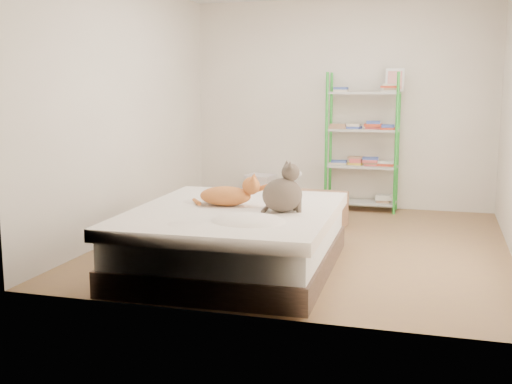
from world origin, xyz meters
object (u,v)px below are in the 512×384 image
(bed, at_px, (235,239))
(grey_cat, at_px, (282,188))
(cardboard_box, at_px, (320,210))
(white_bin, at_px, (261,190))
(shelf_unit, at_px, (363,144))
(orange_cat, at_px, (225,193))

(bed, distance_m, grey_cat, 0.63)
(grey_cat, bearing_deg, cardboard_box, -30.20)
(grey_cat, xyz_separation_m, white_bin, (-1.01, 2.94, -0.52))
(grey_cat, bearing_deg, shelf_unit, -36.81)
(shelf_unit, bearing_deg, bed, -103.64)
(bed, relative_size, white_bin, 5.26)
(shelf_unit, xyz_separation_m, white_bin, (-1.30, -0.03, -0.62))
(grey_cat, xyz_separation_m, shelf_unit, (0.29, 2.97, 0.10))
(grey_cat, relative_size, shelf_unit, 0.23)
(orange_cat, relative_size, white_bin, 1.31)
(white_bin, bearing_deg, cardboard_box, -47.61)
(grey_cat, distance_m, white_bin, 3.15)
(bed, relative_size, orange_cat, 4.01)
(orange_cat, height_order, shelf_unit, shelf_unit)
(orange_cat, relative_size, grey_cat, 1.30)
(orange_cat, bearing_deg, white_bin, 91.24)
(grey_cat, bearing_deg, orange_cat, 44.08)
(bed, bearing_deg, white_bin, 99.88)
(cardboard_box, bearing_deg, white_bin, 137.82)
(bed, xyz_separation_m, orange_cat, (-0.11, 0.10, 0.37))
(shelf_unit, relative_size, cardboard_box, 2.99)
(orange_cat, bearing_deg, shelf_unit, 65.38)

